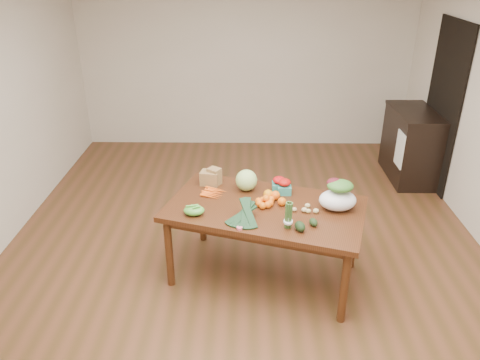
{
  "coord_description": "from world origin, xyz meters",
  "views": [
    {
      "loc": [
        0.02,
        -4.1,
        2.79
      ],
      "look_at": [
        -0.04,
        0.0,
        0.79
      ],
      "focal_mm": 35.0,
      "sensor_mm": 36.0,
      "label": 1
    }
  ],
  "objects_px": {
    "dining_table": "(264,242)",
    "paper_bag": "(210,177)",
    "cabbage": "(246,180)",
    "asparagus_bundle": "(288,215)",
    "cabinet": "(410,145)",
    "mandarin_cluster": "(266,200)",
    "kale_bunch": "(243,215)",
    "salad_bag": "(338,196)"
  },
  "relations": [
    {
      "from": "dining_table",
      "to": "asparagus_bundle",
      "type": "bearing_deg",
      "value": -47.54
    },
    {
      "from": "dining_table",
      "to": "mandarin_cluster",
      "type": "height_order",
      "value": "mandarin_cluster"
    },
    {
      "from": "kale_bunch",
      "to": "cabbage",
      "type": "bearing_deg",
      "value": 104.77
    },
    {
      "from": "cabinet",
      "to": "asparagus_bundle",
      "type": "bearing_deg",
      "value": -125.67
    },
    {
      "from": "cabinet",
      "to": "paper_bag",
      "type": "height_order",
      "value": "cabinet"
    },
    {
      "from": "dining_table",
      "to": "paper_bag",
      "type": "height_order",
      "value": "paper_bag"
    },
    {
      "from": "kale_bunch",
      "to": "salad_bag",
      "type": "bearing_deg",
      "value": 33.91
    },
    {
      "from": "cabinet",
      "to": "mandarin_cluster",
      "type": "distance_m",
      "value": 3.0
    },
    {
      "from": "cabbage",
      "to": "mandarin_cluster",
      "type": "relative_size",
      "value": 1.14
    },
    {
      "from": "paper_bag",
      "to": "asparagus_bundle",
      "type": "bearing_deg",
      "value": -49.02
    },
    {
      "from": "dining_table",
      "to": "asparagus_bundle",
      "type": "distance_m",
      "value": 0.64
    },
    {
      "from": "cabinet",
      "to": "cabbage",
      "type": "distance_m",
      "value": 2.93
    },
    {
      "from": "cabinet",
      "to": "paper_bag",
      "type": "relative_size",
      "value": 4.35
    },
    {
      "from": "kale_bunch",
      "to": "asparagus_bundle",
      "type": "height_order",
      "value": "asparagus_bundle"
    },
    {
      "from": "mandarin_cluster",
      "to": "cabbage",
      "type": "bearing_deg",
      "value": 120.8
    },
    {
      "from": "dining_table",
      "to": "mandarin_cluster",
      "type": "bearing_deg",
      "value": 93.3
    },
    {
      "from": "mandarin_cluster",
      "to": "kale_bunch",
      "type": "bearing_deg",
      "value": -122.8
    },
    {
      "from": "dining_table",
      "to": "asparagus_bundle",
      "type": "relative_size",
      "value": 6.89
    },
    {
      "from": "cabinet",
      "to": "kale_bunch",
      "type": "relative_size",
      "value": 2.55
    },
    {
      "from": "cabinet",
      "to": "mandarin_cluster",
      "type": "height_order",
      "value": "cabinet"
    },
    {
      "from": "salad_bag",
      "to": "paper_bag",
      "type": "bearing_deg",
      "value": 157.6
    },
    {
      "from": "mandarin_cluster",
      "to": "salad_bag",
      "type": "bearing_deg",
      "value": -5.85
    },
    {
      "from": "paper_bag",
      "to": "cabbage",
      "type": "height_order",
      "value": "cabbage"
    },
    {
      "from": "mandarin_cluster",
      "to": "dining_table",
      "type": "bearing_deg",
      "value": -103.81
    },
    {
      "from": "cabbage",
      "to": "asparagus_bundle",
      "type": "xyz_separation_m",
      "value": [
        0.34,
        -0.69,
        0.02
      ]
    },
    {
      "from": "paper_bag",
      "to": "mandarin_cluster",
      "type": "relative_size",
      "value": 1.3
    },
    {
      "from": "dining_table",
      "to": "cabinet",
      "type": "relative_size",
      "value": 1.69
    },
    {
      "from": "cabbage",
      "to": "kale_bunch",
      "type": "relative_size",
      "value": 0.51
    },
    {
      "from": "mandarin_cluster",
      "to": "asparagus_bundle",
      "type": "relative_size",
      "value": 0.72
    },
    {
      "from": "cabinet",
      "to": "kale_bunch",
      "type": "distance_m",
      "value": 3.37
    },
    {
      "from": "paper_bag",
      "to": "cabbage",
      "type": "xyz_separation_m",
      "value": [
        0.35,
        -0.12,
        0.02
      ]
    },
    {
      "from": "kale_bunch",
      "to": "mandarin_cluster",
      "type": "bearing_deg",
      "value": 74.32
    },
    {
      "from": "dining_table",
      "to": "cabbage",
      "type": "relative_size",
      "value": 8.43
    },
    {
      "from": "cabinet",
      "to": "mandarin_cluster",
      "type": "relative_size",
      "value": 5.67
    },
    {
      "from": "dining_table",
      "to": "cabbage",
      "type": "xyz_separation_m",
      "value": [
        -0.17,
        0.32,
        0.48
      ]
    },
    {
      "from": "dining_table",
      "to": "paper_bag",
      "type": "bearing_deg",
      "value": 157.24
    },
    {
      "from": "asparagus_bundle",
      "to": "cabbage",
      "type": "bearing_deg",
      "value": 133.63
    },
    {
      "from": "cabbage",
      "to": "salad_bag",
      "type": "xyz_separation_m",
      "value": [
        0.8,
        -0.36,
        0.02
      ]
    },
    {
      "from": "dining_table",
      "to": "kale_bunch",
      "type": "distance_m",
      "value": 0.57
    },
    {
      "from": "cabinet",
      "to": "salad_bag",
      "type": "height_order",
      "value": "salad_bag"
    },
    {
      "from": "paper_bag",
      "to": "cabbage",
      "type": "relative_size",
      "value": 1.15
    },
    {
      "from": "cabbage",
      "to": "asparagus_bundle",
      "type": "distance_m",
      "value": 0.77
    }
  ]
}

